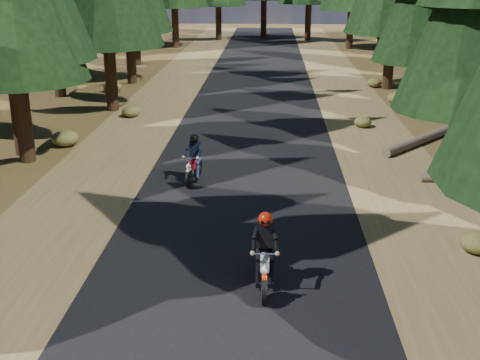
# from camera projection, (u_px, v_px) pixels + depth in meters

# --- Properties ---
(ground) EXTENTS (120.00, 120.00, 0.00)m
(ground) POSITION_uv_depth(u_px,v_px,m) (237.00, 247.00, 13.74)
(ground) COLOR #4A3A1A
(ground) RESTS_ON ground
(road) EXTENTS (6.00, 100.00, 0.01)m
(road) POSITION_uv_depth(u_px,v_px,m) (246.00, 176.00, 18.45)
(road) COLOR black
(road) RESTS_ON ground
(shoulder_l) EXTENTS (3.20, 100.00, 0.01)m
(shoulder_l) POSITION_uv_depth(u_px,v_px,m) (98.00, 174.00, 18.67)
(shoulder_l) COLOR brown
(shoulder_l) RESTS_ON ground
(shoulder_r) EXTENTS (3.20, 100.00, 0.01)m
(shoulder_r) POSITION_uv_depth(u_px,v_px,m) (397.00, 179.00, 18.23)
(shoulder_r) COLOR brown
(shoulder_r) RESTS_ON ground
(log_near) EXTENTS (3.44, 3.83, 0.32)m
(log_near) POSITION_uv_depth(u_px,v_px,m) (422.00, 139.00, 21.84)
(log_near) COLOR #4C4233
(log_near) RESTS_ON ground
(understory_shrubs) EXTENTS (15.09, 30.96, 0.60)m
(understory_shrubs) POSITION_uv_depth(u_px,v_px,m) (276.00, 134.00, 22.21)
(understory_shrubs) COLOR #474C1E
(understory_shrubs) RESTS_ON ground
(rider_lead) EXTENTS (0.53, 1.76, 1.57)m
(rider_lead) POSITION_uv_depth(u_px,v_px,m) (265.00, 265.00, 11.77)
(rider_lead) COLOR beige
(rider_lead) RESTS_ON road
(rider_follow) EXTENTS (0.73, 1.66, 1.43)m
(rider_follow) POSITION_uv_depth(u_px,v_px,m) (194.00, 167.00, 17.79)
(rider_follow) COLOR #9E0A17
(rider_follow) RESTS_ON road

